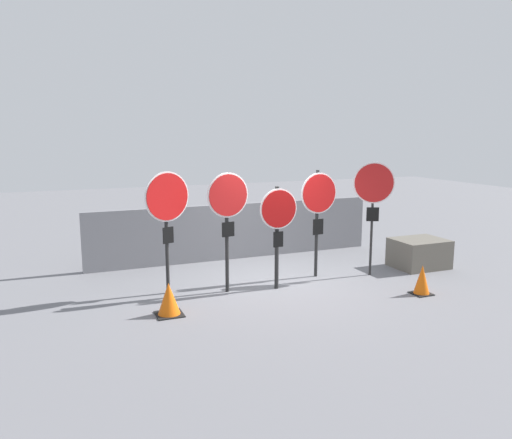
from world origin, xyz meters
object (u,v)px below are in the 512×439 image
stop_sign_4 (374,191)px  storage_crate (419,253)px  traffic_cone_0 (169,299)px  stop_sign_1 (228,206)px  traffic_cone_1 (422,280)px  stop_sign_2 (278,219)px  stop_sign_0 (167,206)px  stop_sign_3 (318,202)px

stop_sign_4 → storage_crate: (1.44, 0.16, -1.53)m
stop_sign_4 → traffic_cone_0: (-4.58, -0.71, -1.58)m
stop_sign_1 → traffic_cone_1: (3.39, -1.52, -1.41)m
stop_sign_2 → storage_crate: (3.71, 0.27, -1.08)m
traffic_cone_1 → storage_crate: (1.28, 1.61, 0.05)m
stop_sign_0 → stop_sign_4: (4.32, -0.40, 0.15)m
traffic_cone_0 → stop_sign_4: bearing=8.8°
storage_crate → stop_sign_2: bearing=-175.9°
traffic_cone_1 → storage_crate: size_ratio=0.49×
stop_sign_0 → traffic_cone_1: 5.05m
stop_sign_0 → stop_sign_2: stop_sign_0 is taller
stop_sign_0 → stop_sign_1: (1.08, -0.33, -0.02)m
stop_sign_2 → stop_sign_4: bearing=0.6°
traffic_cone_0 → stop_sign_3: bearing=17.1°
stop_sign_3 → storage_crate: size_ratio=1.96×
stop_sign_0 → stop_sign_2: 2.14m
stop_sign_3 → traffic_cone_0: size_ratio=4.06×
stop_sign_2 → stop_sign_3: size_ratio=0.89×
stop_sign_1 → traffic_cone_0: stop_sign_1 is taller
stop_sign_0 → storage_crate: bearing=-21.9°
storage_crate → stop_sign_4: bearing=-173.7°
traffic_cone_0 → traffic_cone_1: bearing=-8.9°
traffic_cone_0 → traffic_cone_1: 4.79m
stop_sign_4 → traffic_cone_1: 2.15m
stop_sign_1 → stop_sign_3: (2.11, 0.28, -0.06)m
stop_sign_2 → traffic_cone_1: stop_sign_2 is taller
stop_sign_0 → stop_sign_3: 3.20m
stop_sign_2 → traffic_cone_1: 2.99m
stop_sign_1 → stop_sign_4: stop_sign_4 is taller
traffic_cone_0 → traffic_cone_1: size_ratio=0.99×
stop_sign_1 → stop_sign_3: stop_sign_1 is taller
stop_sign_3 → stop_sign_0: bearing=174.9°
stop_sign_1 → traffic_cone_0: bearing=-157.6°
stop_sign_2 → traffic_cone_0: bearing=-167.5°
stop_sign_1 → stop_sign_2: bearing=-18.5°
stop_sign_2 → traffic_cone_0: (-2.31, -0.60, -1.13)m
stop_sign_2 → storage_crate: size_ratio=1.75×
stop_sign_1 → stop_sign_3: size_ratio=1.02×
stop_sign_3 → storage_crate: stop_sign_3 is taller
stop_sign_2 → traffic_cone_0: stop_sign_2 is taller
traffic_cone_1 → traffic_cone_0: bearing=171.1°
stop_sign_2 → stop_sign_4: stop_sign_4 is taller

